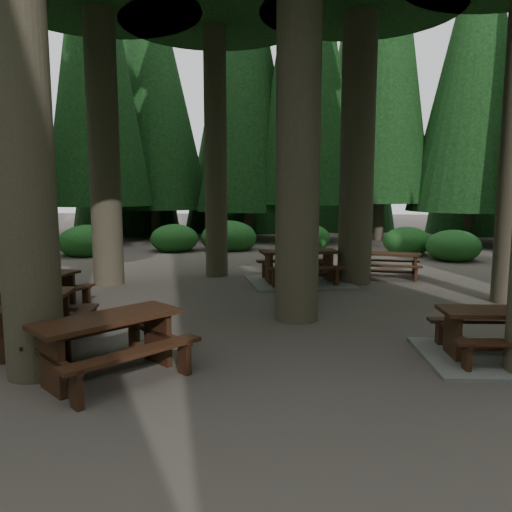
# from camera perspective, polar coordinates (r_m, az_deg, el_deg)

# --- Properties ---
(ground) EXTENTS (80.00, 80.00, 0.00)m
(ground) POSITION_cam_1_polar(r_m,az_deg,el_deg) (9.75, -0.14, -7.43)
(ground) COLOR #4D443E
(ground) RESTS_ON ground
(picnic_table_a) EXTENTS (2.33, 1.95, 0.77)m
(picnic_table_a) POSITION_cam_1_polar(r_m,az_deg,el_deg) (8.42, 26.10, -8.90)
(picnic_table_a) COLOR gray
(picnic_table_a) RESTS_ON ground
(picnic_table_b) EXTENTS (1.74, 1.98, 0.74)m
(picnic_table_b) POSITION_cam_1_polar(r_m,az_deg,el_deg) (11.42, -23.20, -3.30)
(picnic_table_b) COLOR #371C10
(picnic_table_b) RESTS_ON ground
(picnic_table_c) EXTENTS (3.08, 2.75, 0.89)m
(picnic_table_c) POSITION_cam_1_polar(r_m,az_deg,el_deg) (13.55, 4.90, -1.75)
(picnic_table_c) COLOR gray
(picnic_table_c) RESTS_ON ground
(picnic_table_d) EXTENTS (1.81, 1.56, 0.70)m
(picnic_table_d) POSITION_cam_1_polar(r_m,az_deg,el_deg) (14.89, 15.24, -0.57)
(picnic_table_d) COLOR #371C10
(picnic_table_d) RESTS_ON ground
(picnic_table_e) EXTENTS (2.47, 2.51, 0.85)m
(picnic_table_e) POSITION_cam_1_polar(r_m,az_deg,el_deg) (7.13, -16.50, -8.84)
(picnic_table_e) COLOR #371C10
(picnic_table_e) RESTS_ON ground
(picnic_table_f) EXTENTS (1.78, 2.08, 0.81)m
(picnic_table_f) POSITION_cam_1_polar(r_m,az_deg,el_deg) (8.80, -23.72, -6.17)
(picnic_table_f) COLOR #371C10
(picnic_table_f) RESTS_ON ground
(shrub_ring) EXTENTS (23.86, 24.64, 1.49)m
(shrub_ring) POSITION_cam_1_polar(r_m,az_deg,el_deg) (10.36, 4.08, -4.26)
(shrub_ring) COLOR #215F20
(shrub_ring) RESTS_ON ground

